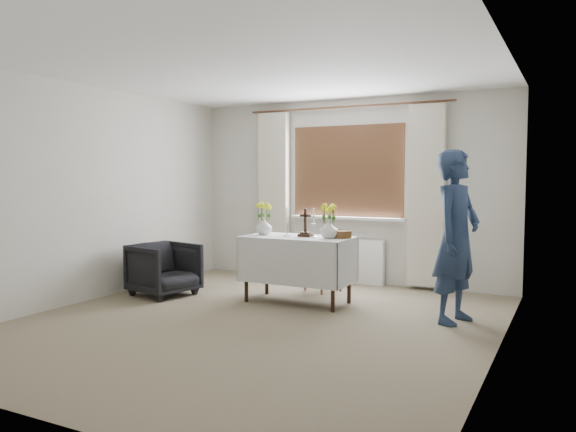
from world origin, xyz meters
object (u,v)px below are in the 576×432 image
at_px(armchair, 164,269).
at_px(wooden_cross, 305,223).
at_px(flower_vase_right, 329,229).
at_px(flower_vase_left, 264,226).
at_px(altar_table, 297,270).
at_px(person, 457,237).
at_px(wooden_chair, 323,260).

bearing_deg(armchair, wooden_cross, -63.29).
relative_size(armchair, flower_vase_right, 3.49).
bearing_deg(flower_vase_left, altar_table, -1.38).
xyz_separation_m(altar_table, armchair, (-1.62, -0.39, -0.06)).
relative_size(person, wooden_cross, 5.31).
xyz_separation_m(flower_vase_left, flower_vase_right, (0.84, -0.01, 0.00)).
height_order(altar_table, flower_vase_right, flower_vase_right).
relative_size(wooden_chair, person, 0.47).
bearing_deg(wooden_chair, armchair, -120.31).
bearing_deg(flower_vase_left, person, -1.98).
bearing_deg(wooden_chair, wooden_cross, -57.88).
relative_size(flower_vase_left, flower_vase_right, 0.98).
relative_size(wooden_cross, flower_vase_right, 1.60).
bearing_deg(wooden_cross, person, -0.22).
height_order(wooden_chair, wooden_cross, wooden_cross).
xyz_separation_m(person, wooden_cross, (-1.70, 0.10, 0.07)).
bearing_deg(wooden_cross, flower_vase_right, -4.03).
distance_m(altar_table, wooden_chair, 0.74).
height_order(armchair, person, person).
xyz_separation_m(wooden_chair, flower_vase_right, (0.40, -0.74, 0.46)).
relative_size(wooden_chair, flower_vase_left, 4.04).
height_order(wooden_cross, flower_vase_right, wooden_cross).
bearing_deg(altar_table, wooden_chair, 90.56).
xyz_separation_m(altar_table, person, (1.78, -0.07, 0.47)).
distance_m(armchair, flower_vase_left, 1.35).
bearing_deg(armchair, wooden_chair, -42.35).
height_order(person, wooden_cross, person).
bearing_deg(altar_table, flower_vase_left, 178.62).
xyz_separation_m(altar_table, wooden_chair, (-0.01, 0.74, 0.02)).
distance_m(altar_table, flower_vase_left, 0.66).
height_order(person, flower_vase_left, person).
bearing_deg(wooden_cross, wooden_chair, 100.59).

